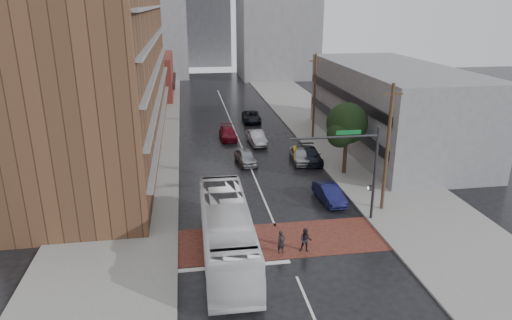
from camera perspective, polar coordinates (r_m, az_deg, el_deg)
ground at (r=31.43m, az=3.34°, el=-10.39°), size 160.00×160.00×0.00m
crosswalk at (r=31.85m, az=3.15°, el=-9.94°), size 14.00×5.00×0.02m
sidewalk_west at (r=54.22m, az=-14.35°, el=2.01°), size 9.00×90.00×0.15m
sidewalk_east at (r=56.71m, az=9.45°, el=3.10°), size 9.00×90.00×0.15m
apartment_block at (r=51.35m, az=-18.65°, el=16.53°), size 10.00×44.00×28.00m
storefront_west at (r=81.81m, az=-13.21°, el=10.20°), size 8.00×16.00×7.00m
building_east at (r=52.99m, az=16.56°, el=6.38°), size 11.00×26.00×9.00m
distant_tower_west at (r=105.01m, az=-14.03°, el=18.87°), size 18.00×16.00×32.00m
distant_tower_center at (r=121.90m, az=-6.36°, el=17.37°), size 12.00×10.00×24.00m
street_tree at (r=42.74m, az=11.31°, el=4.20°), size 4.20×4.10×6.90m
signal_mast at (r=33.29m, az=12.48°, el=-0.16°), size 6.50×0.30×7.20m
utility_pole_near at (r=35.61m, az=16.11°, el=1.49°), size 1.60×0.26×10.00m
utility_pole_far at (r=53.82m, az=7.31°, el=7.90°), size 1.60×0.26×10.00m
transit_bus at (r=29.20m, az=-3.70°, el=-8.90°), size 3.09×12.72×3.53m
pedestrian_a at (r=29.98m, az=3.18°, el=-10.24°), size 0.66×0.53×1.56m
pedestrian_b at (r=30.25m, az=6.23°, el=-9.95°), size 0.94×0.82×1.64m
car_travel_a at (r=45.96m, az=-1.30°, el=0.39°), size 2.22×4.40×1.44m
car_travel_b at (r=52.37m, az=0.07°, el=2.81°), size 1.99×4.74×1.53m
car_travel_c at (r=54.58m, az=-3.53°, el=3.36°), size 1.99×4.71×1.36m
suv_travel at (r=62.50m, az=-0.57°, el=5.45°), size 2.58×5.21×1.42m
car_parked_near at (r=37.74m, az=9.14°, el=-4.15°), size 1.84×4.44×1.43m
car_parked_mid at (r=46.83m, az=6.81°, el=0.59°), size 2.20×4.90×1.39m
car_parked_far at (r=46.54m, az=5.50°, el=0.57°), size 1.94×4.40×1.47m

